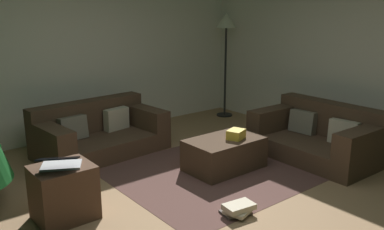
{
  "coord_description": "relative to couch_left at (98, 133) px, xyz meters",
  "views": [
    {
      "loc": [
        -2.2,
        -2.61,
        1.88
      ],
      "look_at": [
        0.49,
        0.74,
        0.75
      ],
      "focal_mm": 38.19,
      "sensor_mm": 36.0,
      "label": 1
    }
  ],
  "objects": [
    {
      "name": "ground_plane",
      "position": [
        -0.08,
        -2.24,
        -0.26
      ],
      "size": [
        6.4,
        6.4,
        0.0
      ],
      "primitive_type": "plane",
      "color": "#93704C"
    },
    {
      "name": "rear_partition",
      "position": [
        -0.08,
        0.9,
        1.04
      ],
      "size": [
        6.4,
        0.12,
        2.6
      ],
      "primitive_type": "cube",
      "color": "silver",
      "rests_on": "ground_plane"
    },
    {
      "name": "corner_partition",
      "position": [
        3.06,
        -2.24,
        1.04
      ],
      "size": [
        0.12,
        6.4,
        2.6
      ],
      "primitive_type": "cube",
      "color": "silver",
      "rests_on": "ground_plane"
    },
    {
      "name": "couch_left",
      "position": [
        0.0,
        0.0,
        0.0
      ],
      "size": [
        1.71,
        1.04,
        0.67
      ],
      "rotation": [
        0.0,
        0.0,
        3.22
      ],
      "color": "#473323",
      "rests_on": "ground_plane"
    },
    {
      "name": "couch_right",
      "position": [
        2.16,
        -1.95,
        0.01
      ],
      "size": [
        0.96,
        1.57,
        0.68
      ],
      "rotation": [
        0.0,
        0.0,
        1.55
      ],
      "color": "#473323",
      "rests_on": "ground_plane"
    },
    {
      "name": "ottoman",
      "position": [
        0.91,
        -1.5,
        -0.07
      ],
      "size": [
        0.91,
        0.57,
        0.38
      ],
      "primitive_type": "cube",
      "color": "#473323",
      "rests_on": "ground_plane"
    },
    {
      "name": "gift_box",
      "position": [
        1.01,
        -1.58,
        0.17
      ],
      "size": [
        0.26,
        0.23,
        0.11
      ],
      "primitive_type": "cube",
      "rotation": [
        0.0,
        0.0,
        0.36
      ],
      "color": "gold",
      "rests_on": "ottoman"
    },
    {
      "name": "tv_remote",
      "position": [
        1.05,
        -1.56,
        0.13
      ],
      "size": [
        0.08,
        0.17,
        0.02
      ],
      "primitive_type": "cube",
      "rotation": [
        0.0,
        0.0,
        0.21
      ],
      "color": "black",
      "rests_on": "ottoman"
    },
    {
      "name": "side_table",
      "position": [
        -1.06,
        -1.46,
        -0.01
      ],
      "size": [
        0.52,
        0.44,
        0.51
      ],
      "primitive_type": "cube",
      "color": "#4C3323",
      "rests_on": "ground_plane"
    },
    {
      "name": "laptop",
      "position": [
        -1.08,
        -1.51,
        0.3
      ],
      "size": [
        0.47,
        0.48,
        0.16
      ],
      "color": "silver",
      "rests_on": "side_table"
    },
    {
      "name": "book_stack",
      "position": [
        0.22,
        -2.41,
        -0.2
      ],
      "size": [
        0.31,
        0.28,
        0.11
      ],
      "color": "#4C423D",
      "rests_on": "ground_plane"
    },
    {
      "name": "corner_lamp",
      "position": [
        2.65,
        0.35,
        1.27
      ],
      "size": [
        0.36,
        0.36,
        1.8
      ],
      "color": "black",
      "rests_on": "ground_plane"
    },
    {
      "name": "area_rug",
      "position": [
        0.91,
        -1.5,
        -0.26
      ],
      "size": [
        2.6,
        2.0,
        0.01
      ],
      "primitive_type": "cube",
      "color": "brown",
      "rests_on": "ground_plane"
    }
  ]
}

